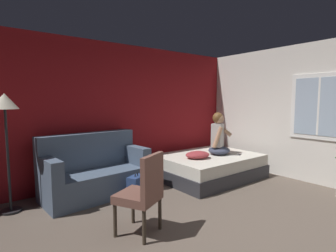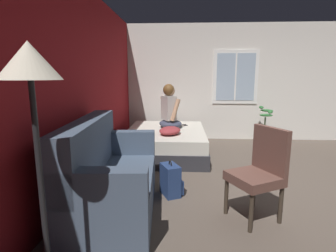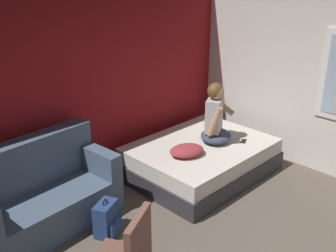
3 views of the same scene
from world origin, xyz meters
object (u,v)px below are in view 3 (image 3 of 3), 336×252
(bed, at_px, (201,159))
(person_seated, at_px, (215,118))
(cell_phone, at_px, (243,141))
(throw_pillow, at_px, (187,151))
(couch, at_px, (41,196))
(backpack, at_px, (107,219))

(bed, height_order, person_seated, person_seated)
(cell_phone, bearing_deg, person_seated, -161.25)
(throw_pillow, relative_size, cell_phone, 3.33)
(bed, height_order, couch, couch)
(backpack, xyz_separation_m, throw_pillow, (1.41, 0.08, 0.36))
(person_seated, relative_size, throw_pillow, 1.82)
(bed, bearing_deg, cell_phone, -37.48)
(couch, height_order, cell_phone, couch)
(couch, bearing_deg, person_seated, -12.55)
(person_seated, xyz_separation_m, backpack, (-2.05, -0.12, -0.64))
(backpack, bearing_deg, couch, 122.69)
(couch, height_order, person_seated, person_seated)
(bed, relative_size, person_seated, 2.32)
(person_seated, bearing_deg, cell_phone, -47.90)
(bed, relative_size, backpack, 4.43)
(person_seated, relative_size, cell_phone, 6.08)
(backpack, height_order, cell_phone, cell_phone)
(throw_pillow, bearing_deg, bed, 13.60)
(bed, bearing_deg, couch, 167.92)
(backpack, relative_size, cell_phone, 3.18)
(backpack, height_order, throw_pillow, throw_pillow)
(bed, relative_size, throw_pillow, 4.22)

